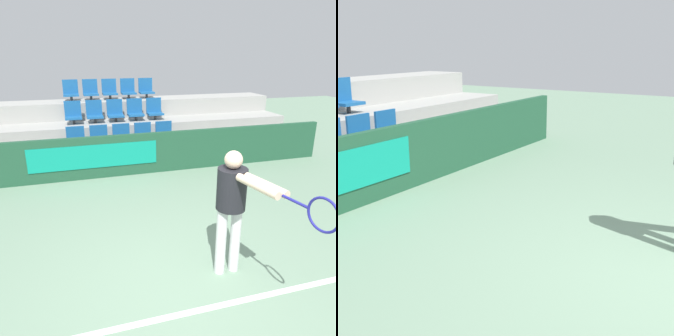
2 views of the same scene
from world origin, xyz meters
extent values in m
cube|color=#1E4C33|center=(0.00, 4.13, 0.47)|extent=(10.03, 0.12, 0.94)
cube|color=#9E9E99|center=(0.00, 4.71, 0.23)|extent=(9.63, 0.99, 0.46)
cylinder|color=#333333|center=(0.00, 4.76, 0.53)|extent=(0.07, 0.07, 0.14)
cylinder|color=#333333|center=(0.54, 4.76, 0.53)|extent=(0.07, 0.07, 0.14)
cube|color=#195693|center=(0.54, 4.76, 0.62)|extent=(0.42, 0.37, 0.05)
cube|color=#195693|center=(0.54, 4.92, 0.84)|extent=(0.42, 0.04, 0.39)
cylinder|color=#333333|center=(1.08, 4.76, 0.53)|extent=(0.07, 0.07, 0.14)
cube|color=#195693|center=(1.08, 4.76, 0.62)|extent=(0.42, 0.37, 0.05)
cube|color=#195693|center=(1.08, 4.92, 0.84)|extent=(0.42, 0.04, 0.39)
cylinder|color=#333333|center=(1.08, 5.75, 0.99)|extent=(0.07, 0.07, 0.14)
cube|color=#195693|center=(1.08, 5.75, 1.08)|extent=(0.42, 0.37, 0.05)
cube|color=#195693|center=(1.08, 5.91, 1.30)|extent=(0.42, 0.04, 0.39)
camera|label=1|loc=(-1.13, -2.92, 2.65)|focal=35.00mm
camera|label=2|loc=(-4.12, -0.49, 2.04)|focal=50.00mm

